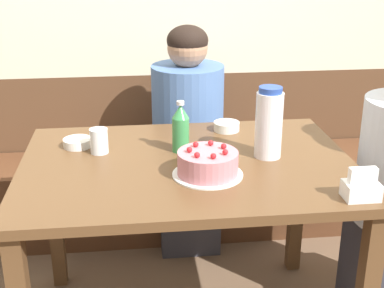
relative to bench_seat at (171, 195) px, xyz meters
The scene contains 10 objects.
bench_seat is the anchor object (origin of this frame).
dining_table 0.94m from the bench_seat, 90.00° to the right, with size 1.23×0.88×0.76m.
birthday_cake 1.13m from the bench_seat, 86.64° to the right, with size 0.25×0.25×0.11m.
water_pitcher 1.10m from the bench_seat, 69.36° to the right, with size 0.10×0.10×0.27m.
soju_bottle 0.96m from the bench_seat, 91.14° to the right, with size 0.07×0.07×0.20m.
napkin_holder 1.42m from the bench_seat, 66.73° to the right, with size 0.11×0.08×0.11m.
bowl_soup_white 0.78m from the bench_seat, 68.00° to the right, with size 0.11×0.11×0.04m.
bowl_rice_small 0.94m from the bench_seat, 123.63° to the right, with size 0.11×0.11×0.03m.
glass_water_tall 0.97m from the bench_seat, 114.98° to the right, with size 0.07×0.07×0.10m.
person_grey_tee 0.38m from the bench_seat, 59.26° to the right, with size 0.35×0.35×1.16m.
Camera 1 is at (-0.20, -1.81, 1.53)m, focal length 50.00 mm.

